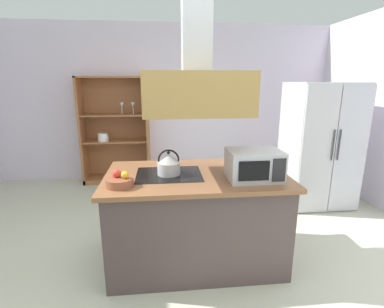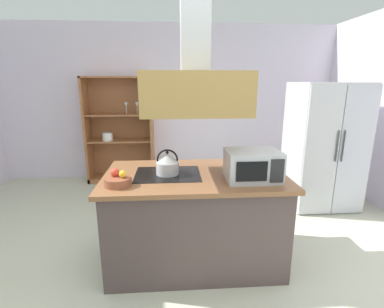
{
  "view_description": "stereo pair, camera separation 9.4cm",
  "coord_description": "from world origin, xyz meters",
  "px_view_note": "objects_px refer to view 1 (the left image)",
  "views": [
    {
      "loc": [
        -0.06,
        -2.2,
        1.74
      ],
      "look_at": [
        0.24,
        0.66,
        1.0
      ],
      "focal_mm": 26.5,
      "sensor_mm": 36.0,
      "label": 1
    },
    {
      "loc": [
        0.04,
        -2.21,
        1.74
      ],
      "look_at": [
        0.24,
        0.66,
        1.0
      ],
      "focal_mm": 26.5,
      "sensor_mm": 36.0,
      "label": 2
    }
  ],
  "objects_px": {
    "refrigerator": "(319,145)",
    "microwave": "(254,165)",
    "kettle": "(169,164)",
    "dish_cabinet": "(116,136)",
    "fruit_bowl": "(120,181)",
    "cutting_board": "(242,165)"
  },
  "relations": [
    {
      "from": "dish_cabinet",
      "to": "fruit_bowl",
      "type": "height_order",
      "value": "dish_cabinet"
    },
    {
      "from": "dish_cabinet",
      "to": "cutting_board",
      "type": "distance_m",
      "value": 2.8
    },
    {
      "from": "refrigerator",
      "to": "microwave",
      "type": "bearing_deg",
      "value": -135.32
    },
    {
      "from": "microwave",
      "to": "cutting_board",
      "type": "bearing_deg",
      "value": 88.86
    },
    {
      "from": "cutting_board",
      "to": "fruit_bowl",
      "type": "distance_m",
      "value": 1.25
    },
    {
      "from": "dish_cabinet",
      "to": "microwave",
      "type": "relative_size",
      "value": 3.96
    },
    {
      "from": "refrigerator",
      "to": "kettle",
      "type": "relative_size",
      "value": 7.3
    },
    {
      "from": "refrigerator",
      "to": "dish_cabinet",
      "type": "height_order",
      "value": "dish_cabinet"
    },
    {
      "from": "cutting_board",
      "to": "refrigerator",
      "type": "bearing_deg",
      "value": 35.46
    },
    {
      "from": "cutting_board",
      "to": "fruit_bowl",
      "type": "xyz_separation_m",
      "value": [
        -1.16,
        -0.46,
        0.04
      ]
    },
    {
      "from": "kettle",
      "to": "microwave",
      "type": "distance_m",
      "value": 0.77
    },
    {
      "from": "cutting_board",
      "to": "fruit_bowl",
      "type": "height_order",
      "value": "fruit_bowl"
    },
    {
      "from": "kettle",
      "to": "cutting_board",
      "type": "bearing_deg",
      "value": 14.75
    },
    {
      "from": "kettle",
      "to": "fruit_bowl",
      "type": "xyz_separation_m",
      "value": [
        -0.41,
        -0.26,
        -0.06
      ]
    },
    {
      "from": "dish_cabinet",
      "to": "kettle",
      "type": "height_order",
      "value": "dish_cabinet"
    },
    {
      "from": "microwave",
      "to": "fruit_bowl",
      "type": "distance_m",
      "value": 1.15
    },
    {
      "from": "dish_cabinet",
      "to": "cutting_board",
      "type": "height_order",
      "value": "dish_cabinet"
    },
    {
      "from": "microwave",
      "to": "kettle",
      "type": "bearing_deg",
      "value": 165.07
    },
    {
      "from": "refrigerator",
      "to": "kettle",
      "type": "xyz_separation_m",
      "value": [
        -2.15,
        -1.2,
        0.14
      ]
    },
    {
      "from": "dish_cabinet",
      "to": "kettle",
      "type": "relative_size",
      "value": 7.69
    },
    {
      "from": "kettle",
      "to": "microwave",
      "type": "height_order",
      "value": "microwave"
    },
    {
      "from": "cutting_board",
      "to": "dish_cabinet",
      "type": "bearing_deg",
      "value": 125.28
    }
  ]
}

